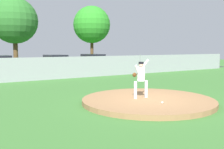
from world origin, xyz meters
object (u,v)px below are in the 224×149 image
object	(u,v)px
pitcher_youth	(141,76)
parked_car_slate	(56,64)
parked_car_navy	(93,63)
baseball	(162,102)

from	to	relation	value
pitcher_youth	parked_car_slate	world-z (taller)	pitcher_youth
parked_car_slate	parked_car_navy	distance (m)	3.72
pitcher_youth	parked_car_navy	size ratio (longest dim) A/B	0.39
pitcher_youth	parked_car_navy	distance (m)	15.34
baseball	parked_car_navy	xyz separation A→B (m)	(5.52, 15.59, 0.57)
pitcher_youth	parked_car_navy	world-z (taller)	pitcher_youth
parked_car_slate	baseball	bearing A→B (deg)	-96.52
baseball	parked_car_navy	bearing A→B (deg)	70.50
pitcher_youth	parked_car_navy	xyz separation A→B (m)	(5.53, 14.31, -0.32)
parked_car_slate	pitcher_youth	bearing A→B (deg)	-97.11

